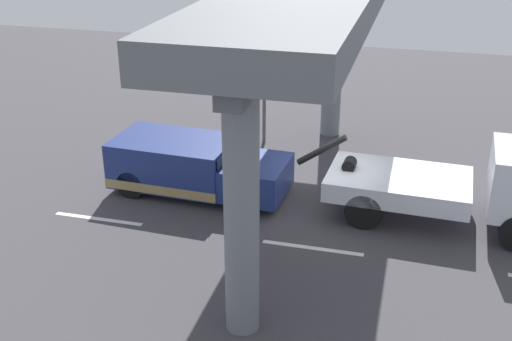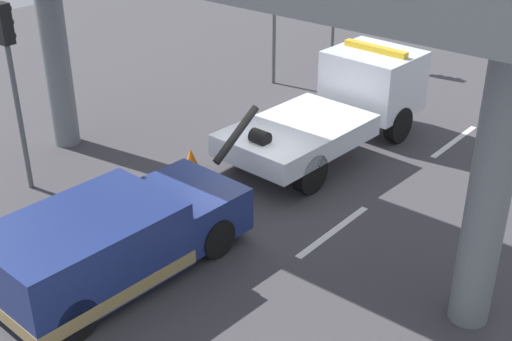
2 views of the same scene
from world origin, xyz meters
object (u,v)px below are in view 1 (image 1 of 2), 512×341
at_px(tow_truck_white, 473,184).
at_px(traffic_light_near, 265,52).
at_px(towed_van_green, 192,167).
at_px(traffic_cone_orange, 344,170).

relative_size(tow_truck_white, traffic_light_near, 1.63).
xyz_separation_m(tow_truck_white, towed_van_green, (-7.95, 0.04, -0.42)).
height_order(towed_van_green, traffic_cone_orange, towed_van_green).
height_order(traffic_light_near, traffic_cone_orange, traffic_light_near).
bearing_deg(traffic_light_near, towed_van_green, -104.33).
bearing_deg(traffic_light_near, tow_truck_white, -32.96).
distance_m(tow_truck_white, traffic_light_near, 8.40).
height_order(tow_truck_white, towed_van_green, tow_truck_white).
bearing_deg(tow_truck_white, towed_van_green, 179.72).
bearing_deg(towed_van_green, tow_truck_white, -0.28).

